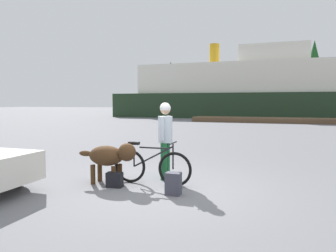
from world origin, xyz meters
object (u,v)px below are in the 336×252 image
(dog, at_px, (110,156))
(handbag_pannier, at_px, (115,180))
(ferry_boat, at_px, (246,92))
(person_cyclist, at_px, (165,133))
(backpack, at_px, (173,184))
(sailboat_moored, at_px, (247,113))
(bicycle, at_px, (151,166))

(dog, xyz_separation_m, handbag_pannier, (0.20, -0.19, -0.44))
(dog, height_order, handbag_pannier, dog)
(handbag_pannier, bearing_deg, ferry_boat, 89.70)
(person_cyclist, distance_m, dog, 1.31)
(dog, distance_m, backpack, 1.57)
(handbag_pannier, height_order, ferry_boat, ferry_boat)
(dog, relative_size, ferry_boat, 0.05)
(person_cyclist, bearing_deg, ferry_boat, 91.18)
(person_cyclist, xyz_separation_m, sailboat_moored, (-0.50, 28.70, -0.53))
(bicycle, xyz_separation_m, ferry_boat, (-0.47, 29.44, 2.47))
(backpack, height_order, ferry_boat, ferry_boat)
(person_cyclist, distance_m, backpack, 1.47)
(sailboat_moored, bearing_deg, person_cyclist, -89.01)
(backpack, xyz_separation_m, ferry_boat, (-1.13, 29.99, 2.65))
(bicycle, xyz_separation_m, dog, (-0.83, -0.25, 0.21))
(bicycle, xyz_separation_m, sailboat_moored, (-0.37, 29.25, 0.12))
(person_cyclist, relative_size, ferry_boat, 0.06)
(handbag_pannier, xyz_separation_m, ferry_boat, (0.16, 29.88, 2.71))
(bicycle, height_order, handbag_pannier, bicycle)
(dog, bearing_deg, bicycle, 16.59)
(handbag_pannier, bearing_deg, backpack, -4.56)
(handbag_pannier, xyz_separation_m, sailboat_moored, (0.26, 29.69, 0.36))
(person_cyclist, xyz_separation_m, handbag_pannier, (-0.75, -0.98, -0.89))
(bicycle, distance_m, ferry_boat, 29.55)
(backpack, xyz_separation_m, sailboat_moored, (-1.03, 29.79, 0.30))
(handbag_pannier, bearing_deg, sailboat_moored, 89.50)
(backpack, height_order, handbag_pannier, backpack)
(sailboat_moored, bearing_deg, dog, -90.89)
(ferry_boat, distance_m, sailboat_moored, 2.36)
(person_cyclist, xyz_separation_m, dog, (-0.95, -0.79, -0.44))
(person_cyclist, height_order, backpack, person_cyclist)
(handbag_pannier, height_order, sailboat_moored, sailboat_moored)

